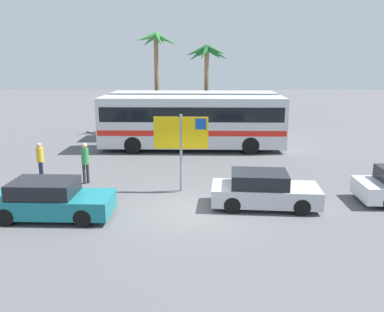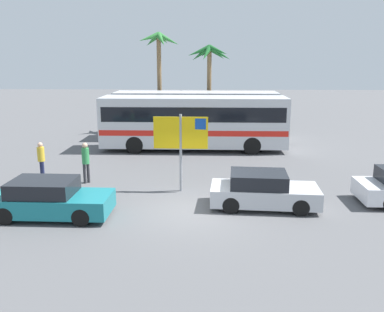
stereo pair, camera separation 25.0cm
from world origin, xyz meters
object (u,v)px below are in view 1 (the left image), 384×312
(ferry_sign, at_px, (182,136))
(pedestrian_crossing_lot, at_px, (40,158))
(bus_front_coach, at_px, (192,120))
(bus_rear_coach, at_px, (194,113))
(car_teal, at_px, (50,200))
(car_silver, at_px, (264,190))
(pedestrian_near_sign, at_px, (85,160))

(ferry_sign, relative_size, pedestrian_crossing_lot, 1.90)
(bus_front_coach, xyz_separation_m, ferry_sign, (-0.22, -8.05, 0.54))
(bus_rear_coach, height_order, car_teal, bus_rear_coach)
(bus_front_coach, bearing_deg, bus_rear_coach, 89.48)
(car_silver, relative_size, pedestrian_near_sign, 2.22)
(bus_front_coach, xyz_separation_m, pedestrian_near_sign, (-4.51, -7.07, -0.71))
(car_teal, bearing_deg, car_silver, 10.15)
(bus_front_coach, bearing_deg, pedestrian_crossing_lot, -136.29)
(bus_rear_coach, xyz_separation_m, pedestrian_near_sign, (-4.54, -10.69, -0.71))
(car_teal, bearing_deg, pedestrian_near_sign, 88.87)
(ferry_sign, bearing_deg, bus_front_coach, 89.49)
(car_silver, bearing_deg, pedestrian_near_sign, 163.00)
(bus_front_coach, height_order, ferry_sign, ferry_sign)
(car_teal, relative_size, pedestrian_near_sign, 2.29)
(bus_front_coach, distance_m, ferry_sign, 8.07)
(bus_front_coach, relative_size, ferry_sign, 3.41)
(pedestrian_crossing_lot, bearing_deg, car_silver, 118.97)
(bus_rear_coach, distance_m, car_silver, 13.83)
(car_silver, distance_m, pedestrian_near_sign, 7.89)
(pedestrian_near_sign, xyz_separation_m, pedestrian_crossing_lot, (-2.23, 0.63, -0.08))
(ferry_sign, bearing_deg, car_teal, -144.44)
(car_teal, xyz_separation_m, pedestrian_near_sign, (0.14, 4.02, 0.44))
(car_teal, distance_m, pedestrian_crossing_lot, 5.11)
(bus_rear_coach, height_order, pedestrian_near_sign, bus_rear_coach)
(ferry_sign, distance_m, car_teal, 5.63)
(bus_front_coach, distance_m, car_teal, 12.09)
(pedestrian_crossing_lot, bearing_deg, bus_front_coach, -177.65)
(car_silver, bearing_deg, bus_rear_coach, 105.64)
(car_silver, distance_m, pedestrian_crossing_lot, 10.20)
(ferry_sign, relative_size, pedestrian_near_sign, 1.76)
(bus_rear_coach, height_order, pedestrian_crossing_lot, bus_rear_coach)
(car_silver, height_order, pedestrian_crossing_lot, pedestrian_crossing_lot)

